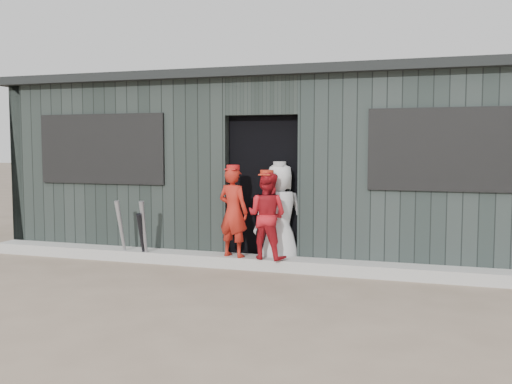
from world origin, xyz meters
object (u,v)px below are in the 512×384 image
(bat_mid, at_px, (144,232))
(bat_right, at_px, (142,238))
(dugout, at_px, (289,166))
(player_grey_back, at_px, (280,215))
(player_red_right, at_px, (267,216))
(bat_left, at_px, (121,231))
(player_red_left, at_px, (233,212))

(bat_mid, height_order, bat_right, bat_mid)
(bat_mid, xyz_separation_m, dugout, (1.52, 1.89, 0.85))
(bat_mid, relative_size, dugout, 0.10)
(player_grey_back, bearing_deg, bat_mid, -16.25)
(player_red_right, xyz_separation_m, player_grey_back, (0.09, 0.29, -0.02))
(player_red_right, distance_m, player_grey_back, 0.31)
(bat_left, bearing_deg, bat_mid, -4.75)
(bat_mid, relative_size, player_red_right, 0.78)
(bat_mid, bearing_deg, bat_left, 175.25)
(bat_left, relative_size, player_red_right, 0.77)
(player_red_left, bearing_deg, dugout, -84.04)
(player_red_right, bearing_deg, bat_left, 13.12)
(bat_right, bearing_deg, dugout, 50.18)
(player_red_left, relative_size, player_grey_back, 0.86)
(bat_right, bearing_deg, player_red_right, 3.80)
(bat_mid, bearing_deg, player_red_left, 6.02)
(player_red_left, xyz_separation_m, dugout, (0.29, 1.76, 0.55))
(player_red_left, bearing_deg, player_grey_back, -137.06)
(bat_mid, distance_m, player_red_left, 1.27)
(bat_left, relative_size, bat_right, 1.19)
(bat_right, distance_m, player_red_right, 1.77)
(bat_left, bearing_deg, player_red_right, 2.58)
(player_grey_back, distance_m, dugout, 1.61)
(bat_left, xyz_separation_m, bat_right, (0.32, -0.02, -0.08))
(player_red_left, relative_size, player_red_right, 1.05)
(bat_mid, bearing_deg, bat_right, 169.73)
(bat_right, height_order, dugout, dugout)
(player_red_left, relative_size, dugout, 0.14)
(bat_right, relative_size, dugout, 0.09)
(bat_mid, xyz_separation_m, bat_right, (-0.04, 0.01, -0.08))
(player_red_right, bearing_deg, player_red_left, 9.71)
(bat_right, height_order, player_red_right, player_red_right)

